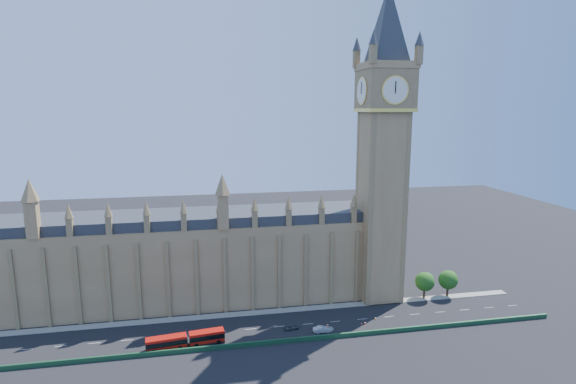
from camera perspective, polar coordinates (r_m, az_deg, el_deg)
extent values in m
plane|color=black|center=(128.22, -2.93, -16.84)|extent=(400.00, 400.00, 0.00)
cube|color=olive|center=(143.01, -14.31, -8.75)|extent=(120.00, 20.00, 25.00)
cube|color=#2D3035|center=(139.10, -14.57, -3.29)|extent=(120.00, 18.00, 3.00)
cube|color=olive|center=(140.74, 11.67, -1.97)|extent=(12.00, 12.00, 58.00)
cube|color=olive|center=(137.62, 12.23, 12.41)|extent=(14.00, 14.00, 12.00)
cylinder|color=silver|center=(131.06, 13.46, 12.47)|extent=(7.20, 0.30, 7.20)
cube|color=olive|center=(138.06, 12.34, 15.32)|extent=(14.50, 14.50, 2.00)
cube|color=#1E4C2D|center=(120.08, -2.31, -18.53)|extent=(160.00, 0.60, 1.20)
cube|color=gray|center=(136.63, -3.49, -15.00)|extent=(160.00, 3.00, 0.16)
cylinder|color=#382619|center=(151.10, 16.90, -12.08)|extent=(0.70, 0.70, 4.00)
sphere|color=#124512|center=(149.82, 16.98, -10.84)|extent=(6.00, 6.00, 6.00)
sphere|color=#124512|center=(150.21, 17.21, -10.55)|extent=(4.38, 4.38, 4.38)
cylinder|color=#382619|center=(154.81, 19.59, -11.68)|extent=(0.70, 0.70, 4.00)
sphere|color=#124512|center=(153.56, 19.67, -10.47)|extent=(6.00, 6.00, 6.00)
sphere|color=#124512|center=(153.99, 19.88, -10.19)|extent=(4.38, 4.38, 4.38)
cube|color=#B5130C|center=(121.29, -15.19, -18.04)|extent=(10.11, 3.91, 3.28)
cube|color=#B5130C|center=(121.90, -10.28, -17.67)|extent=(9.03, 3.78, 3.28)
cube|color=black|center=(121.11, -15.20, -17.88)|extent=(10.17, 3.96, 1.25)
cube|color=black|center=(121.71, -10.28, -17.51)|extent=(9.08, 3.83, 1.25)
cylinder|color=black|center=(121.55, -12.86, -17.95)|extent=(1.17, 2.71, 2.63)
cylinder|color=black|center=(120.60, -16.71, -18.89)|extent=(1.13, 0.46, 1.09)
cylinder|color=black|center=(123.00, -16.74, -18.28)|extent=(1.13, 0.46, 1.09)
cylinder|color=black|center=(120.72, -13.55, -18.70)|extent=(1.13, 0.46, 1.09)
cylinder|color=black|center=(123.12, -13.65, -18.09)|extent=(1.13, 0.46, 1.09)
cylinder|color=black|center=(120.97, -11.56, -18.55)|extent=(1.13, 0.46, 1.09)
cylinder|color=black|center=(123.36, -11.70, -17.94)|extent=(1.13, 0.46, 1.09)
cylinder|color=black|center=(121.54, -8.79, -18.30)|extent=(1.13, 0.46, 1.09)
cylinder|color=black|center=(123.92, -9.00, -17.71)|extent=(1.13, 0.46, 1.09)
imported|color=#44474D|center=(126.95, 0.45, -16.78)|extent=(4.10, 1.98, 1.35)
imported|color=#AAADB2|center=(125.88, 4.39, -16.99)|extent=(4.99, 1.79, 1.64)
imported|color=silver|center=(126.75, 4.85, -16.89)|extent=(4.32, 1.82, 1.24)
cube|color=black|center=(131.70, 9.75, -16.20)|extent=(0.49, 0.49, 0.04)
cone|color=#FF360D|center=(131.55, 9.76, -16.06)|extent=(0.54, 0.54, 0.73)
cylinder|color=white|center=(131.50, 9.76, -16.02)|extent=(0.36, 0.36, 0.13)
cube|color=black|center=(129.29, 5.07, -16.61)|extent=(0.50, 0.50, 0.05)
cone|color=#FF460D|center=(129.12, 5.07, -16.46)|extent=(0.55, 0.55, 0.80)
cylinder|color=white|center=(129.07, 5.07, -16.42)|extent=(0.39, 0.39, 0.14)
cube|color=black|center=(134.68, 11.06, -15.61)|extent=(0.48, 0.48, 0.04)
cone|color=orange|center=(134.54, 11.06, -15.48)|extent=(0.53, 0.53, 0.70)
cylinder|color=white|center=(134.50, 11.07, -15.44)|extent=(0.34, 0.34, 0.12)
cube|color=black|center=(131.01, 9.33, -16.33)|extent=(0.43, 0.43, 0.04)
cone|color=#E13F0B|center=(130.87, 9.33, -16.21)|extent=(0.47, 0.47, 0.65)
cylinder|color=white|center=(130.83, 9.33, -16.18)|extent=(0.32, 0.32, 0.11)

